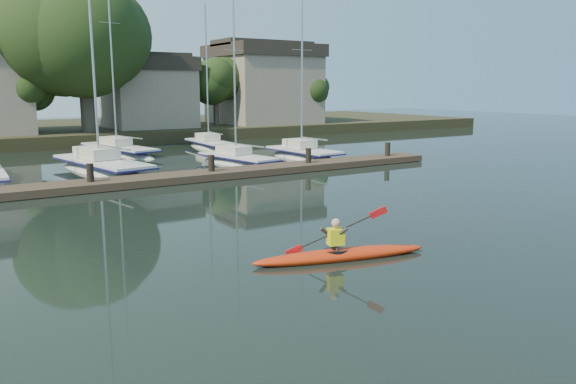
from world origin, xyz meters
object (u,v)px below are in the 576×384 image
kayak (340,252)px  sailboat_7 (210,150)px  sailboat_3 (238,167)px  sailboat_4 (303,161)px  sailboat_6 (119,157)px  sailboat_2 (102,176)px  dock (155,180)px

kayak → sailboat_7: size_ratio=0.43×
sailboat_7 → sailboat_3: bearing=-102.1°
sailboat_4 → sailboat_6: (-9.48, 8.89, 0.02)m
sailboat_3 → sailboat_7: bearing=65.5°
sailboat_2 → sailboat_3: 7.87m
sailboat_6 → sailboat_4: bearing=-54.8°
kayak → sailboat_2: size_ratio=0.31×
kayak → dock: bearing=104.9°
kayak → sailboat_7: sailboat_7 is taller
sailboat_3 → sailboat_6: (-4.58, 9.07, -0.00)m
sailboat_3 → sailboat_6: bearing=106.9°
sailboat_2 → sailboat_7: (10.18, 8.01, 0.03)m
dock → sailboat_7: bearing=55.8°
sailboat_2 → sailboat_6: sailboat_2 is taller
dock → sailboat_4: size_ratio=2.81×
sailboat_2 → sailboat_4: bearing=-15.1°
sailboat_3 → sailboat_6: size_ratio=0.77×
kayak → sailboat_2: (-1.26, 19.67, -0.40)m
sailboat_6 → sailboat_7: 6.99m
dock → sailboat_6: (2.03, 13.09, -0.38)m
dock → sailboat_4: (11.51, 4.20, -0.40)m
sailboat_6 → sailboat_7: bearing=-10.1°
sailboat_3 → kayak: bearing=-119.3°
sailboat_4 → sailboat_7: 9.41m
dock → sailboat_3: size_ratio=2.91×
sailboat_2 → sailboat_6: bearing=57.5°
sailboat_2 → sailboat_3: size_ratio=1.40×
sailboat_4 → sailboat_3: bearing=178.7°
sailboat_3 → sailboat_7: 9.56m
kayak → sailboat_6: sailboat_6 is taller
sailboat_3 → sailboat_4: sailboat_4 is taller
sailboat_6 → kayak: bearing=-105.7°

